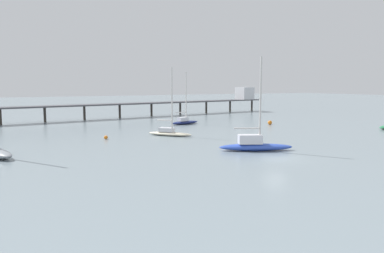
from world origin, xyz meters
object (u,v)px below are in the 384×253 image
at_px(sailboat_blue, 255,144).
at_px(mooring_buoy_mid, 106,137).
at_px(pier, 166,100).
at_px(sailboat_navy, 184,121).
at_px(mooring_buoy_far, 270,123).
at_px(sailboat_cream, 169,131).

xyz_separation_m(sailboat_blue, mooring_buoy_mid, (-12.56, 16.88, -0.50)).
height_order(pier, mooring_buoy_mid, pier).
bearing_deg(sailboat_navy, sailboat_blue, -101.35).
height_order(pier, mooring_buoy_far, pier).
bearing_deg(sailboat_cream, pier, 66.32).
xyz_separation_m(sailboat_navy, mooring_buoy_far, (13.61, -8.26, -0.26)).
relative_size(pier, sailboat_blue, 7.62).
bearing_deg(sailboat_cream, mooring_buoy_mid, 175.28).
distance_m(pier, sailboat_blue, 49.79).
relative_size(sailboat_navy, mooring_buoy_far, 12.43).
bearing_deg(mooring_buoy_far, pier, 107.24).
bearing_deg(mooring_buoy_far, sailboat_blue, -132.92).
bearing_deg(mooring_buoy_mid, sailboat_cream, -4.72).
bearing_deg(pier, mooring_buoy_mid, -126.59).
distance_m(sailboat_blue, mooring_buoy_far, 28.59).
relative_size(sailboat_navy, mooring_buoy_mid, 18.66).
xyz_separation_m(pier, sailboat_cream, (-14.20, -32.39, -2.99)).
bearing_deg(sailboat_blue, pier, 77.32).
height_order(sailboat_cream, sailboat_navy, sailboat_cream).
relative_size(sailboat_cream, sailboat_navy, 1.02).
distance_m(sailboat_navy, sailboat_blue, 29.77).
bearing_deg(sailboat_cream, mooring_buoy_far, 11.96).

